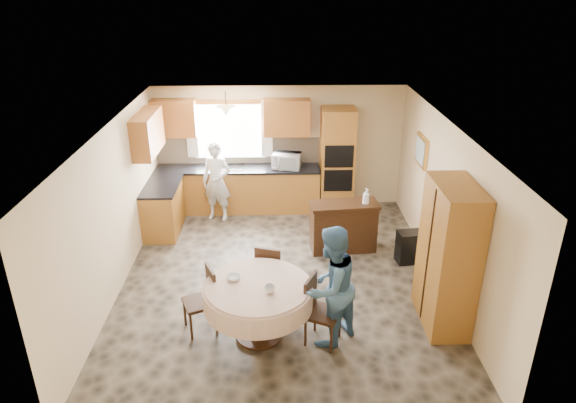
# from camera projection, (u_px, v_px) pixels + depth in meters

# --- Properties ---
(floor) EXTENTS (5.00, 6.00, 0.01)m
(floor) POSITION_uv_depth(u_px,v_px,m) (281.00, 279.00, 8.22)
(floor) COLOR brown
(floor) RESTS_ON ground
(ceiling) EXTENTS (5.00, 6.00, 0.01)m
(ceiling) POSITION_uv_depth(u_px,v_px,m) (281.00, 128.00, 7.21)
(ceiling) COLOR white
(ceiling) RESTS_ON wall_back
(wall_back) EXTENTS (5.00, 0.02, 2.50)m
(wall_back) POSITION_uv_depth(u_px,v_px,m) (279.00, 147.00, 10.45)
(wall_back) COLOR #D8BB8A
(wall_back) RESTS_ON floor
(wall_front) EXTENTS (5.00, 0.02, 2.50)m
(wall_front) POSITION_uv_depth(u_px,v_px,m) (284.00, 338.00, 4.97)
(wall_front) COLOR #D8BB8A
(wall_front) RESTS_ON floor
(wall_left) EXTENTS (0.02, 6.00, 2.50)m
(wall_left) POSITION_uv_depth(u_px,v_px,m) (114.00, 210.00, 7.66)
(wall_left) COLOR #D8BB8A
(wall_left) RESTS_ON floor
(wall_right) EXTENTS (0.02, 6.00, 2.50)m
(wall_right) POSITION_uv_depth(u_px,v_px,m) (446.00, 207.00, 7.77)
(wall_right) COLOR #D8BB8A
(wall_right) RESTS_ON floor
(window) EXTENTS (1.40, 0.03, 1.10)m
(window) POSITION_uv_depth(u_px,v_px,m) (229.00, 131.00, 10.27)
(window) COLOR white
(window) RESTS_ON wall_back
(curtain_left) EXTENTS (0.22, 0.02, 1.15)m
(curtain_left) POSITION_uv_depth(u_px,v_px,m) (191.00, 130.00, 10.19)
(curtain_left) COLOR white
(curtain_left) RESTS_ON wall_back
(curtain_right) EXTENTS (0.22, 0.02, 1.15)m
(curtain_right) POSITION_uv_depth(u_px,v_px,m) (267.00, 129.00, 10.22)
(curtain_right) COLOR white
(curtain_right) RESTS_ON wall_back
(base_cab_back) EXTENTS (3.30, 0.60, 0.88)m
(base_cab_back) POSITION_uv_depth(u_px,v_px,m) (238.00, 190.00, 10.49)
(base_cab_back) COLOR #BA7631
(base_cab_back) RESTS_ON floor
(counter_back) EXTENTS (3.30, 0.64, 0.04)m
(counter_back) POSITION_uv_depth(u_px,v_px,m) (237.00, 169.00, 10.30)
(counter_back) COLOR black
(counter_back) RESTS_ON base_cab_back
(base_cab_left) EXTENTS (0.60, 1.20, 0.88)m
(base_cab_left) POSITION_uv_depth(u_px,v_px,m) (163.00, 209.00, 9.64)
(base_cab_left) COLOR #BA7631
(base_cab_left) RESTS_ON floor
(counter_left) EXTENTS (0.64, 1.20, 0.04)m
(counter_left) POSITION_uv_depth(u_px,v_px,m) (161.00, 186.00, 9.45)
(counter_left) COLOR black
(counter_left) RESTS_ON base_cab_left
(backsplash) EXTENTS (3.30, 0.02, 0.55)m
(backsplash) POSITION_uv_depth(u_px,v_px,m) (238.00, 151.00, 10.45)
(backsplash) COLOR tan
(backsplash) RESTS_ON wall_back
(wall_cab_left) EXTENTS (0.85, 0.33, 0.72)m
(wall_cab_left) POSITION_uv_depth(u_px,v_px,m) (174.00, 118.00, 9.99)
(wall_cab_left) COLOR #B5612D
(wall_cab_left) RESTS_ON wall_back
(wall_cab_right) EXTENTS (0.90, 0.33, 0.72)m
(wall_cab_right) POSITION_uv_depth(u_px,v_px,m) (287.00, 117.00, 10.04)
(wall_cab_right) COLOR #B5612D
(wall_cab_right) RESTS_ON wall_back
(wall_cab_side) EXTENTS (0.33, 1.20, 0.72)m
(wall_cab_side) POSITION_uv_depth(u_px,v_px,m) (147.00, 133.00, 9.04)
(wall_cab_side) COLOR #B5612D
(wall_cab_side) RESTS_ON wall_left
(oven_tower) EXTENTS (0.66, 0.62, 2.12)m
(oven_tower) POSITION_uv_depth(u_px,v_px,m) (337.00, 160.00, 10.27)
(oven_tower) COLOR #BA7631
(oven_tower) RESTS_ON floor
(oven_upper) EXTENTS (0.56, 0.01, 0.45)m
(oven_upper) POSITION_uv_depth(u_px,v_px,m) (339.00, 157.00, 9.91)
(oven_upper) COLOR black
(oven_upper) RESTS_ON oven_tower
(oven_lower) EXTENTS (0.56, 0.01, 0.45)m
(oven_lower) POSITION_uv_depth(u_px,v_px,m) (338.00, 181.00, 10.11)
(oven_lower) COLOR black
(oven_lower) RESTS_ON oven_tower
(pendant) EXTENTS (0.36, 0.36, 0.18)m
(pendant) POSITION_uv_depth(u_px,v_px,m) (226.00, 111.00, 9.62)
(pendant) COLOR beige
(pendant) RESTS_ON ceiling
(sideboard) EXTENTS (1.22, 0.60, 0.84)m
(sideboard) POSITION_uv_depth(u_px,v_px,m) (343.00, 228.00, 8.96)
(sideboard) COLOR #3D2210
(sideboard) RESTS_ON floor
(space_heater) EXTENTS (0.44, 0.34, 0.56)m
(space_heater) POSITION_uv_depth(u_px,v_px,m) (409.00, 247.00, 8.62)
(space_heater) COLOR black
(space_heater) RESTS_ON floor
(cupboard) EXTENTS (0.54, 1.08, 2.05)m
(cupboard) POSITION_uv_depth(u_px,v_px,m) (448.00, 257.00, 6.85)
(cupboard) COLOR #BA7631
(cupboard) RESTS_ON floor
(dining_table) EXTENTS (1.43, 1.43, 0.82)m
(dining_table) POSITION_uv_depth(u_px,v_px,m) (258.00, 296.00, 6.68)
(dining_table) COLOR #3D2210
(dining_table) RESTS_ON floor
(chair_left) EXTENTS (0.53, 0.53, 0.93)m
(chair_left) POSITION_uv_depth(u_px,v_px,m) (204.00, 296.00, 6.90)
(chair_left) COLOR #3D2210
(chair_left) RESTS_ON floor
(chair_back) EXTENTS (0.51, 0.51, 0.93)m
(chair_back) POSITION_uv_depth(u_px,v_px,m) (270.00, 270.00, 7.50)
(chair_back) COLOR #3D2210
(chair_back) RESTS_ON floor
(chair_right) EXTENTS (0.55, 0.55, 0.95)m
(chair_right) POSITION_uv_depth(u_px,v_px,m) (318.00, 307.00, 6.66)
(chair_right) COLOR #3D2210
(chair_right) RESTS_ON floor
(framed_picture) EXTENTS (0.06, 0.63, 0.52)m
(framed_picture) POSITION_uv_depth(u_px,v_px,m) (421.00, 151.00, 8.94)
(framed_picture) COLOR gold
(framed_picture) RESTS_ON wall_right
(microwave) EXTENTS (0.62, 0.48, 0.31)m
(microwave) POSITION_uv_depth(u_px,v_px,m) (287.00, 161.00, 10.21)
(microwave) COLOR silver
(microwave) RESTS_ON counter_back
(person_sink) EXTENTS (0.64, 0.50, 1.57)m
(person_sink) POSITION_uv_depth(u_px,v_px,m) (217.00, 181.00, 9.98)
(person_sink) COLOR silver
(person_sink) RESTS_ON floor
(person_dining) EXTENTS (1.02, 1.01, 1.66)m
(person_dining) POSITION_uv_depth(u_px,v_px,m) (330.00, 287.00, 6.54)
(person_dining) COLOR #3E6487
(person_dining) RESTS_ON floor
(bowl_sideboard) EXTENTS (0.27, 0.27, 0.05)m
(bowl_sideboard) POSITION_uv_depth(u_px,v_px,m) (333.00, 205.00, 8.78)
(bowl_sideboard) COLOR #B2B2B2
(bowl_sideboard) RESTS_ON sideboard
(bottle_sideboard) EXTENTS (0.16, 0.16, 0.32)m
(bottle_sideboard) POSITION_uv_depth(u_px,v_px,m) (366.00, 197.00, 8.73)
(bottle_sideboard) COLOR silver
(bottle_sideboard) RESTS_ON sideboard
(cup_table) EXTENTS (0.14, 0.14, 0.11)m
(cup_table) POSITION_uv_depth(u_px,v_px,m) (270.00, 289.00, 6.42)
(cup_table) COLOR #B2B2B2
(cup_table) RESTS_ON dining_table
(bowl_table) EXTENTS (0.20, 0.20, 0.06)m
(bowl_table) POSITION_uv_depth(u_px,v_px,m) (233.00, 278.00, 6.71)
(bowl_table) COLOR #B2B2B2
(bowl_table) RESTS_ON dining_table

